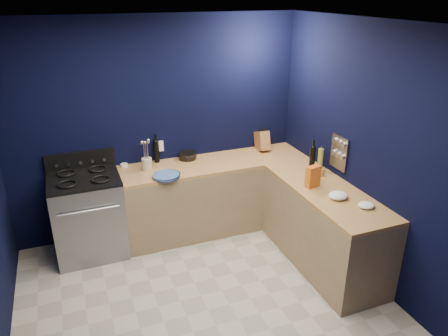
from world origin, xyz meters
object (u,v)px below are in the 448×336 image
gas_range (89,217)px  crouton_bag (313,177)px  utensil_crock (147,164)px  knife_block (262,141)px  plate_stack (166,176)px

gas_range → crouton_bag: bearing=-24.1°
crouton_bag → utensil_crock: bearing=131.6°
crouton_bag → knife_block: bearing=77.0°
plate_stack → utensil_crock: bearing=118.1°
gas_range → knife_block: bearing=4.8°
plate_stack → knife_block: 1.44m
utensil_crock → crouton_bag: (1.54, -1.08, 0.04)m
plate_stack → crouton_bag: 1.60m
utensil_crock → crouton_bag: 1.88m
gas_range → plate_stack: plate_stack is taller
utensil_crock → knife_block: 1.54m
utensil_crock → crouton_bag: size_ratio=0.62×
gas_range → crouton_bag: 2.53m
knife_block → crouton_bag: 1.20m
plate_stack → utensil_crock: size_ratio=2.07×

